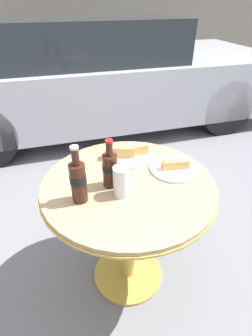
{
  "coord_description": "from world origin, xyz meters",
  "views": [
    {
      "loc": [
        -0.28,
        -0.91,
        1.39
      ],
      "look_at": [
        0.0,
        0.04,
        0.74
      ],
      "focal_mm": 28.0,
      "sensor_mm": 36.0,
      "label": 1
    }
  ],
  "objects_px": {
    "bistro_table": "(128,206)",
    "cola_bottle_left": "(78,180)",
    "lunch_plate_far": "(174,167)",
    "drinking_glass": "(121,183)",
    "lunch_plate_near": "(128,154)",
    "cola_bottle_right": "(110,168)",
    "parked_car": "(97,75)"
  },
  "relations": [
    {
      "from": "bistro_table",
      "to": "cola_bottle_left",
      "type": "distance_m",
      "value": 0.34
    },
    {
      "from": "lunch_plate_far",
      "to": "cola_bottle_left",
      "type": "bearing_deg",
      "value": -168.48
    },
    {
      "from": "bistro_table",
      "to": "cola_bottle_left",
      "type": "xyz_separation_m",
      "value": [
        -0.23,
        -0.06,
        0.24
      ]
    },
    {
      "from": "drinking_glass",
      "to": "lunch_plate_near",
      "type": "height_order",
      "value": "drinking_glass"
    },
    {
      "from": "cola_bottle_right",
      "to": "drinking_glass",
      "type": "relative_size",
      "value": 1.68
    },
    {
      "from": "cola_bottle_left",
      "to": "cola_bottle_right",
      "type": "bearing_deg",
      "value": 23.89
    },
    {
      "from": "bistro_table",
      "to": "lunch_plate_far",
      "type": "relative_size",
      "value": 3.34
    },
    {
      "from": "drinking_glass",
      "to": "cola_bottle_right",
      "type": "bearing_deg",
      "value": 110.09
    },
    {
      "from": "cola_bottle_left",
      "to": "parked_car",
      "type": "bearing_deg",
      "value": 77.18
    },
    {
      "from": "drinking_glass",
      "to": "lunch_plate_far",
      "type": "distance_m",
      "value": 0.32
    },
    {
      "from": "cola_bottle_left",
      "to": "lunch_plate_near",
      "type": "relative_size",
      "value": 1.06
    },
    {
      "from": "cola_bottle_left",
      "to": "cola_bottle_right",
      "type": "height_order",
      "value": "cola_bottle_left"
    },
    {
      "from": "bistro_table",
      "to": "lunch_plate_near",
      "type": "relative_size",
      "value": 3.37
    },
    {
      "from": "bistro_table",
      "to": "lunch_plate_near",
      "type": "xyz_separation_m",
      "value": [
        0.06,
        0.2,
        0.17
      ]
    },
    {
      "from": "cola_bottle_left",
      "to": "drinking_glass",
      "type": "distance_m",
      "value": 0.18
    },
    {
      "from": "cola_bottle_right",
      "to": "lunch_plate_far",
      "type": "height_order",
      "value": "cola_bottle_right"
    },
    {
      "from": "parked_car",
      "to": "cola_bottle_left",
      "type": "bearing_deg",
      "value": -102.82
    },
    {
      "from": "bistro_table",
      "to": "lunch_plate_far",
      "type": "xyz_separation_m",
      "value": [
        0.24,
        0.03,
        0.16
      ]
    },
    {
      "from": "bistro_table",
      "to": "cola_bottle_right",
      "type": "relative_size",
      "value": 3.56
    },
    {
      "from": "lunch_plate_near",
      "to": "lunch_plate_far",
      "type": "height_order",
      "value": "lunch_plate_near"
    },
    {
      "from": "drinking_glass",
      "to": "lunch_plate_far",
      "type": "xyz_separation_m",
      "value": [
        0.3,
        0.11,
        -0.05
      ]
    },
    {
      "from": "lunch_plate_near",
      "to": "lunch_plate_far",
      "type": "distance_m",
      "value": 0.25
    },
    {
      "from": "lunch_plate_far",
      "to": "parked_car",
      "type": "height_order",
      "value": "parked_car"
    },
    {
      "from": "cola_bottle_right",
      "to": "drinking_glass",
      "type": "xyz_separation_m",
      "value": [
        0.03,
        -0.08,
        -0.03
      ]
    },
    {
      "from": "lunch_plate_far",
      "to": "parked_car",
      "type": "relative_size",
      "value": 0.06
    },
    {
      "from": "cola_bottle_right",
      "to": "cola_bottle_left",
      "type": "bearing_deg",
      "value": -156.11
    },
    {
      "from": "cola_bottle_left",
      "to": "lunch_plate_far",
      "type": "bearing_deg",
      "value": 11.52
    },
    {
      "from": "lunch_plate_near",
      "to": "parked_car",
      "type": "xyz_separation_m",
      "value": [
        0.25,
        2.09,
        -0.12
      ]
    },
    {
      "from": "drinking_glass",
      "to": "lunch_plate_near",
      "type": "relative_size",
      "value": 0.56
    },
    {
      "from": "bistro_table",
      "to": "lunch_plate_near",
      "type": "bearing_deg",
      "value": 73.93
    },
    {
      "from": "drinking_glass",
      "to": "cola_bottle_left",
      "type": "bearing_deg",
      "value": 175.72
    },
    {
      "from": "lunch_plate_near",
      "to": "lunch_plate_far",
      "type": "relative_size",
      "value": 0.99
    }
  ]
}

